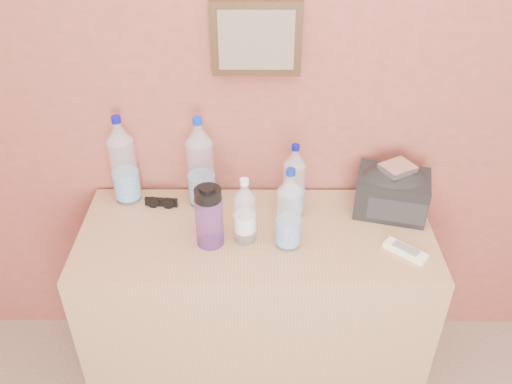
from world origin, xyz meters
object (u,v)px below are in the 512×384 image
pet_small (245,214)px  sunglasses (161,202)px  dresser (256,309)px  pet_large_c (294,184)px  nalgene_bottle (209,216)px  toiletry_bag (392,191)px  pet_large_b (201,167)px  pet_large_d (289,213)px  foil_packet (398,168)px  pet_large_a (124,164)px  ac_remote (405,251)px

pet_small → sunglasses: size_ratio=2.03×
pet_small → sunglasses: (-0.32, 0.20, -0.10)m
dresser → pet_small: size_ratio=4.97×
pet_large_c → sunglasses: bearing=174.9°
nalgene_bottle → toiletry_bag: (0.66, 0.19, -0.03)m
pet_large_b → pet_large_d: 0.40m
pet_large_d → foil_packet: (0.40, 0.20, 0.05)m
toiletry_bag → pet_large_c: bearing=-163.3°
pet_large_b → pet_large_d: (0.31, -0.24, -0.02)m
pet_large_d → pet_small: (-0.15, 0.02, -0.02)m
pet_large_d → toiletry_bag: pet_large_d is taller
pet_large_b → nalgene_bottle: pet_large_b is taller
toiletry_bag → foil_packet: size_ratio=2.33×
pet_large_b → foil_packet: bearing=-3.6°
pet_large_b → foil_packet: (0.71, -0.04, 0.03)m
pet_large_a → foil_packet: size_ratio=3.23×
ac_remote → foil_packet: bearing=131.4°
dresser → pet_large_d: pet_large_d is taller
pet_large_d → ac_remote: bearing=-6.6°
dresser → toiletry_bag: size_ratio=4.94×
pet_large_c → pet_small: (-0.17, -0.15, -0.02)m
sunglasses → pet_small: bearing=-26.4°
pet_small → pet_large_d: bearing=-8.9°
pet_large_c → pet_large_b: bearing=168.9°
dresser → sunglasses: size_ratio=10.12×
pet_large_b → toiletry_bag: 0.71m
pet_large_a → nalgene_bottle: size_ratio=1.52×
pet_large_d → pet_small: pet_large_d is taller
pet_large_d → nalgene_bottle: size_ratio=1.32×
pet_large_d → nalgene_bottle: 0.27m
dresser → nalgene_bottle: nalgene_bottle is taller
ac_remote → toiletry_bag: 0.25m
pet_large_d → sunglasses: bearing=154.7°
sunglasses → pet_large_a: bearing=166.8°
pet_large_b → pet_small: 0.28m
dresser → ac_remote: 0.66m
sunglasses → pet_large_c: bearing=0.1°
nalgene_bottle → ac_remote: 0.67m
dresser → nalgene_bottle: size_ratio=5.42×
sunglasses → foil_packet: bearing=3.8°
pet_small → foil_packet: 0.58m
nalgene_bottle → sunglasses: 0.31m
nalgene_bottle → foil_packet: size_ratio=2.12×
foil_packet → pet_large_d: bearing=-153.2°
pet_large_b → pet_small: (0.17, -0.22, -0.05)m
pet_small → nalgene_bottle: 0.12m
nalgene_bottle → sunglasses: nalgene_bottle is taller
ac_remote → foil_packet: foil_packet is taller
pet_large_a → pet_large_d: 0.66m
pet_large_a → pet_large_d: bearing=-23.8°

